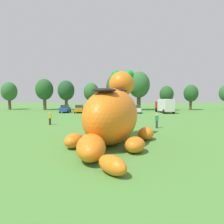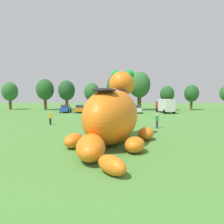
{
  "view_description": "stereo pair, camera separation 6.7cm",
  "coord_description": "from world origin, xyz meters",
  "px_view_note": "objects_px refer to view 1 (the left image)",
  "views": [
    {
      "loc": [
        -0.51,
        -18.71,
        4.14
      ],
      "look_at": [
        -0.98,
        0.06,
        2.55
      ],
      "focal_mm": 34.65,
      "sensor_mm": 36.0,
      "label": 1
    },
    {
      "loc": [
        -0.45,
        -18.71,
        4.14
      ],
      "look_at": [
        -0.98,
        0.06,
        2.55
      ],
      "focal_mm": 34.65,
      "sensor_mm": 36.0,
      "label": 2
    }
  ],
  "objects_px": {
    "car_orange": "(79,109)",
    "car_green": "(92,109)",
    "giant_inflatable_creature": "(112,115)",
    "car_silver": "(107,109)",
    "car_white": "(136,109)",
    "box_truck": "(165,105)",
    "spectator_by_cars": "(157,121)",
    "spectator_near_inflatable": "(108,113)",
    "spectator_wandering": "(123,116)",
    "car_yellow": "(123,109)",
    "car_blue": "(65,109)",
    "spectator_mid_field": "(50,118)"
  },
  "relations": [
    {
      "from": "car_yellow",
      "to": "spectator_by_cars",
      "type": "distance_m",
      "value": 21.32
    },
    {
      "from": "car_blue",
      "to": "car_green",
      "type": "distance_m",
      "value": 6.23
    },
    {
      "from": "car_silver",
      "to": "car_yellow",
      "type": "xyz_separation_m",
      "value": [
        3.4,
        -0.26,
        0.0
      ]
    },
    {
      "from": "car_green",
      "to": "car_white",
      "type": "height_order",
      "value": "same"
    },
    {
      "from": "giant_inflatable_creature",
      "to": "car_green",
      "type": "bearing_deg",
      "value": 99.84
    },
    {
      "from": "car_green",
      "to": "spectator_near_inflatable",
      "type": "height_order",
      "value": "car_green"
    },
    {
      "from": "spectator_mid_field",
      "to": "spectator_wandering",
      "type": "distance_m",
      "value": 10.67
    },
    {
      "from": "car_green",
      "to": "spectator_by_cars",
      "type": "relative_size",
      "value": 2.48
    },
    {
      "from": "spectator_mid_field",
      "to": "spectator_by_cars",
      "type": "bearing_deg",
      "value": -10.36
    },
    {
      "from": "car_orange",
      "to": "spectator_mid_field",
      "type": "bearing_deg",
      "value": -92.05
    },
    {
      "from": "box_truck",
      "to": "spectator_near_inflatable",
      "type": "bearing_deg",
      "value": -139.13
    },
    {
      "from": "car_blue",
      "to": "spectator_wandering",
      "type": "xyz_separation_m",
      "value": [
        12.38,
        -14.74,
        -0.01
      ]
    },
    {
      "from": "car_white",
      "to": "spectator_wandering",
      "type": "bearing_deg",
      "value": -102.68
    },
    {
      "from": "car_blue",
      "to": "car_green",
      "type": "relative_size",
      "value": 0.97
    },
    {
      "from": "car_silver",
      "to": "car_white",
      "type": "bearing_deg",
      "value": -6.68
    },
    {
      "from": "box_truck",
      "to": "car_green",
      "type": "bearing_deg",
      "value": -176.91
    },
    {
      "from": "car_orange",
      "to": "spectator_by_cars",
      "type": "bearing_deg",
      "value": -58.21
    },
    {
      "from": "car_blue",
      "to": "box_truck",
      "type": "height_order",
      "value": "box_truck"
    },
    {
      "from": "car_silver",
      "to": "box_truck",
      "type": "relative_size",
      "value": 0.63
    },
    {
      "from": "box_truck",
      "to": "car_blue",
      "type": "bearing_deg",
      "value": 179.59
    },
    {
      "from": "car_orange",
      "to": "spectator_wandering",
      "type": "xyz_separation_m",
      "value": [
        9.18,
        -14.49,
        -0.01
      ]
    },
    {
      "from": "giant_inflatable_creature",
      "to": "car_green",
      "type": "relative_size",
      "value": 3.07
    },
    {
      "from": "car_blue",
      "to": "car_silver",
      "type": "distance_m",
      "value": 9.35
    },
    {
      "from": "car_blue",
      "to": "car_orange",
      "type": "bearing_deg",
      "value": -4.49
    },
    {
      "from": "spectator_mid_field",
      "to": "spectator_wandering",
      "type": "height_order",
      "value": "same"
    },
    {
      "from": "car_silver",
      "to": "spectator_wandering",
      "type": "distance_m",
      "value": 14.99
    },
    {
      "from": "car_silver",
      "to": "spectator_near_inflatable",
      "type": "distance_m",
      "value": 10.41
    },
    {
      "from": "car_white",
      "to": "spectator_mid_field",
      "type": "xyz_separation_m",
      "value": [
        -12.99,
        -18.05,
        -0.01
      ]
    },
    {
      "from": "spectator_by_cars",
      "to": "spectator_wandering",
      "type": "height_order",
      "value": "same"
    },
    {
      "from": "car_blue",
      "to": "spectator_by_cars",
      "type": "relative_size",
      "value": 2.41
    },
    {
      "from": "spectator_near_inflatable",
      "to": "spectator_wandering",
      "type": "distance_m",
      "value": 4.95
    },
    {
      "from": "box_truck",
      "to": "spectator_wandering",
      "type": "xyz_separation_m",
      "value": [
        -9.43,
        -14.59,
        -0.75
      ]
    },
    {
      "from": "giant_inflatable_creature",
      "to": "car_blue",
      "type": "distance_m",
      "value": 31.54
    },
    {
      "from": "car_orange",
      "to": "car_yellow",
      "type": "bearing_deg",
      "value": -0.47
    },
    {
      "from": "car_blue",
      "to": "car_white",
      "type": "xyz_separation_m",
      "value": [
        15.52,
        -0.79,
        0.0
      ]
    },
    {
      "from": "spectator_near_inflatable",
      "to": "spectator_by_cars",
      "type": "distance_m",
      "value": 12.62
    },
    {
      "from": "spectator_near_inflatable",
      "to": "car_orange",
      "type": "bearing_deg",
      "value": 123.24
    },
    {
      "from": "car_yellow",
      "to": "spectator_wandering",
      "type": "distance_m",
      "value": 14.42
    },
    {
      "from": "giant_inflatable_creature",
      "to": "car_silver",
      "type": "height_order",
      "value": "giant_inflatable_creature"
    },
    {
      "from": "car_orange",
      "to": "car_green",
      "type": "height_order",
      "value": "same"
    },
    {
      "from": "box_truck",
      "to": "spectator_by_cars",
      "type": "xyz_separation_m",
      "value": [
        -5.53,
        -21.2,
        -0.75
      ]
    },
    {
      "from": "car_silver",
      "to": "car_yellow",
      "type": "distance_m",
      "value": 3.41
    },
    {
      "from": "box_truck",
      "to": "car_yellow",
      "type": "bearing_deg",
      "value": -178.91
    },
    {
      "from": "car_green",
      "to": "spectator_by_cars",
      "type": "xyz_separation_m",
      "value": [
        10.14,
        -20.36,
        -0.01
      ]
    },
    {
      "from": "giant_inflatable_creature",
      "to": "car_blue",
      "type": "relative_size",
      "value": 3.16
    },
    {
      "from": "giant_inflatable_creature",
      "to": "spectator_near_inflatable",
      "type": "distance_m",
      "value": 19.12
    },
    {
      "from": "car_orange",
      "to": "car_green",
      "type": "relative_size",
      "value": 0.99
    },
    {
      "from": "spectator_near_inflatable",
      "to": "spectator_wandering",
      "type": "xyz_separation_m",
      "value": [
        2.49,
        -4.28,
        0.0
      ]
    },
    {
      "from": "car_blue",
      "to": "car_white",
      "type": "bearing_deg",
      "value": -2.92
    },
    {
      "from": "car_silver",
      "to": "spectator_mid_field",
      "type": "bearing_deg",
      "value": -109.92
    }
  ]
}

